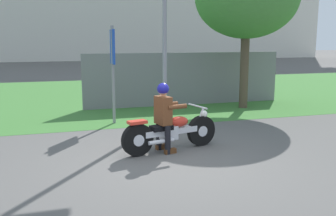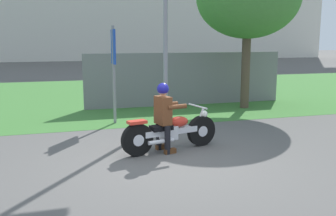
# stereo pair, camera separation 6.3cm
# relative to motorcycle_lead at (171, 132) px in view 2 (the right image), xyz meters

# --- Properties ---
(ground) EXTENTS (120.00, 120.00, 0.00)m
(ground) POSITION_rel_motorcycle_lead_xyz_m (-0.31, -0.78, -0.39)
(ground) COLOR #565451
(grass_verge) EXTENTS (60.00, 12.00, 0.01)m
(grass_verge) POSITION_rel_motorcycle_lead_xyz_m (-0.31, 8.26, -0.39)
(grass_verge) COLOR #3D7533
(grass_verge) RESTS_ON ground
(motorcycle_lead) EXTENTS (2.12, 0.78, 0.88)m
(motorcycle_lead) POSITION_rel_motorcycle_lead_xyz_m (0.00, 0.00, 0.00)
(motorcycle_lead) COLOR black
(motorcycle_lead) RESTS_ON ground
(rider_lead) EXTENTS (0.62, 0.54, 1.40)m
(rider_lead) POSITION_rel_motorcycle_lead_xyz_m (-0.16, -0.04, 0.43)
(rider_lead) COLOR black
(rider_lead) RESTS_ON ground
(sign_banner) EXTENTS (0.08, 0.60, 2.60)m
(sign_banner) POSITION_rel_motorcycle_lead_xyz_m (-0.70, 2.93, 1.33)
(sign_banner) COLOR gray
(sign_banner) RESTS_ON ground
(fence_segment) EXTENTS (7.00, 0.06, 1.80)m
(fence_segment) POSITION_rel_motorcycle_lead_xyz_m (2.13, 5.14, 0.51)
(fence_segment) COLOR slate
(fence_segment) RESTS_ON ground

